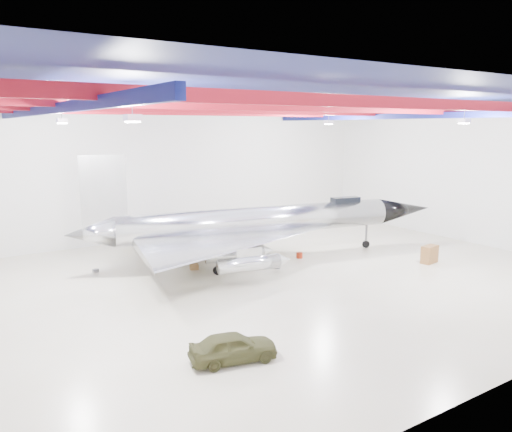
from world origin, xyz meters
TOP-DOWN VIEW (x-y plane):
  - floor at (0.00, 0.00)m, footprint 40.00×40.00m
  - wall_back at (0.00, 15.00)m, footprint 40.00×0.00m
  - wall_right at (20.00, 0.00)m, footprint 0.00×30.00m
  - ceiling at (0.00, 0.00)m, footprint 40.00×40.00m
  - ceiling_structure at (0.00, 0.00)m, footprint 39.50×29.50m
  - jet_aircraft at (2.57, 4.58)m, footprint 27.95×18.67m
  - jeep at (-6.94, -8.04)m, footprint 3.81×2.21m
  - desk at (12.00, -2.66)m, footprint 1.43×0.89m
  - crate_ply at (-2.50, 4.74)m, footprint 0.63×0.55m
  - toolbox_red at (-0.95, 6.86)m, footprint 0.40×0.33m
  - engine_drum at (2.28, 1.97)m, footprint 0.51×0.51m
  - parts_bin at (1.54, 7.39)m, footprint 0.64×0.57m
  - crate_small at (-8.20, 7.59)m, footprint 0.39×0.35m
  - tool_chest at (5.20, 3.28)m, footprint 0.48×0.48m
  - oil_barrel at (1.79, 6.60)m, footprint 0.54×0.46m
  - spares_box at (2.56, 9.44)m, footprint 0.46×0.46m

SIDE VIEW (x-z plane):
  - floor at x=0.00m, z-range 0.00..0.00m
  - crate_small at x=-8.20m, z-range 0.00..0.23m
  - toolbox_red at x=-0.95m, z-range 0.00..0.27m
  - spares_box at x=2.56m, z-range 0.00..0.33m
  - oil_barrel at x=1.79m, z-range 0.00..0.33m
  - parts_bin at x=1.54m, z-range 0.00..0.37m
  - crate_ply at x=-2.50m, z-range 0.00..0.38m
  - engine_drum at x=2.28m, z-range 0.00..0.40m
  - tool_chest at x=5.20m, z-range 0.00..0.41m
  - jeep at x=-6.94m, z-range 0.00..1.22m
  - desk at x=12.00m, z-range 0.00..1.22m
  - jet_aircraft at x=2.57m, z-range -1.32..6.35m
  - wall_back at x=0.00m, z-range -14.50..25.50m
  - wall_right at x=20.00m, z-range -9.50..20.50m
  - ceiling_structure at x=0.00m, z-range 9.79..10.86m
  - ceiling at x=0.00m, z-range 11.00..11.00m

